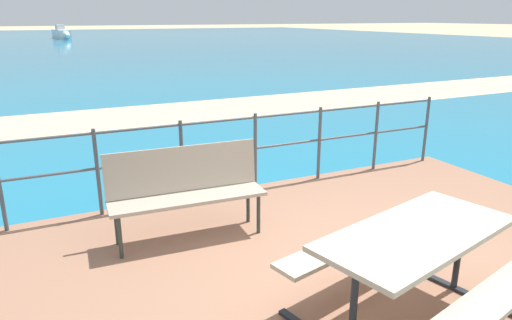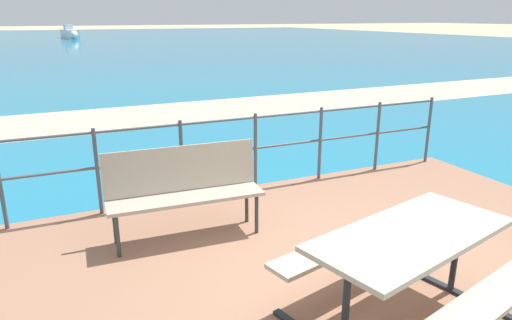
# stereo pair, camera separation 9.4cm
# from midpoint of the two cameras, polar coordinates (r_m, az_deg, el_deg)

# --- Properties ---
(ground_plane) EXTENTS (240.00, 240.00, 0.00)m
(ground_plane) POSITION_cam_midpoint_polar(r_m,az_deg,el_deg) (4.32, 14.65, -14.91)
(ground_plane) COLOR tan
(patio_paving) EXTENTS (6.40, 5.20, 0.06)m
(patio_paving) POSITION_cam_midpoint_polar(r_m,az_deg,el_deg) (4.30, 14.68, -14.57)
(patio_paving) COLOR #996B51
(patio_paving) RESTS_ON ground
(sea_water) EXTENTS (90.00, 90.00, 0.01)m
(sea_water) POSITION_cam_midpoint_polar(r_m,az_deg,el_deg) (42.90, -21.63, 13.16)
(sea_water) COLOR teal
(sea_water) RESTS_ON ground
(beach_strip) EXTENTS (54.03, 3.29, 0.01)m
(beach_strip) POSITION_cam_midpoint_polar(r_m,az_deg,el_deg) (11.32, -11.56, 5.49)
(beach_strip) COLOR beige
(beach_strip) RESTS_ON ground
(picnic_table) EXTENTS (1.87, 1.70, 0.75)m
(picnic_table) POSITION_cam_midpoint_polar(r_m,az_deg,el_deg) (3.56, 19.18, -10.91)
(picnic_table) COLOR #BCAD93
(picnic_table) RESTS_ON patio_paving
(park_bench) EXTENTS (1.59, 0.50, 0.94)m
(park_bench) POSITION_cam_midpoint_polar(r_m,az_deg,el_deg) (4.77, -8.33, -3.02)
(park_bench) COLOR tan
(park_bench) RESTS_ON patio_paving
(railing_fence) EXTENTS (5.94, 0.04, 1.02)m
(railing_fence) POSITION_cam_midpoint_polar(r_m,az_deg,el_deg) (5.98, 0.38, 2.09)
(railing_fence) COLOR #4C5156
(railing_fence) RESTS_ON patio_paving
(boat_far) EXTENTS (1.63, 5.16, 1.41)m
(boat_far) POSITION_cam_midpoint_polar(r_m,az_deg,el_deg) (53.31, -21.93, 14.27)
(boat_far) COLOR silver
(boat_far) RESTS_ON sea_water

